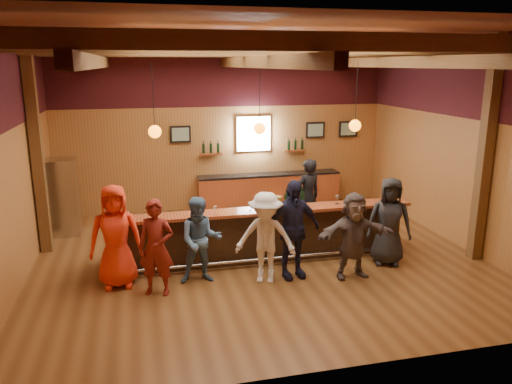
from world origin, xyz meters
TOP-DOWN VIEW (x-y plane):
  - room at (0.00, 0.06)m, footprint 9.04×9.00m
  - bar_counter at (0.02, 0.15)m, footprint 6.30×1.07m
  - back_bar_cabinet at (1.20, 3.72)m, footprint 4.00×0.52m
  - window at (0.80, 3.95)m, footprint 0.95×0.09m
  - framed_pictures at (1.67, 3.94)m, footprint 5.35×0.05m
  - wine_shelves at (0.80, 3.88)m, footprint 3.00×0.18m
  - pendant_lights at (0.00, 0.00)m, footprint 4.24×0.24m
  - stainless_fridge at (-4.10, 2.60)m, footprint 0.70×0.70m
  - customer_orange at (-2.80, -0.66)m, footprint 0.92×0.60m
  - customer_redvest at (-2.11, -1.16)m, footprint 0.72×0.59m
  - customer_denim at (-1.31, -0.85)m, footprint 0.83×0.67m
  - customer_white at (-0.16, -1.11)m, footprint 1.26×1.00m
  - customer_navy at (0.37, -1.02)m, footprint 1.15×0.60m
  - customer_brown at (1.49, -1.28)m, footprint 1.53×0.52m
  - customer_dark at (2.45, -0.84)m, footprint 1.01×0.84m
  - bartender at (1.45, 1.21)m, footprint 0.76×0.60m
  - ice_bucket at (0.32, -0.14)m, footprint 0.22×0.22m
  - bottle_a at (0.54, -0.07)m, footprint 0.08×0.08m
  - bottle_b at (0.86, -0.11)m, footprint 0.08×0.08m
  - glass_a at (-2.57, -0.24)m, footprint 0.07×0.07m
  - glass_b at (-2.09, -0.28)m, footprint 0.09×0.09m
  - glass_c at (-1.31, -0.20)m, footprint 0.08×0.08m
  - glass_d at (-0.95, -0.29)m, footprint 0.08×0.08m
  - glass_e at (-0.24, -0.19)m, footprint 0.07×0.07m
  - glass_f at (0.56, -0.16)m, footprint 0.08×0.08m
  - glass_g at (1.62, -0.13)m, footprint 0.09×0.09m
  - glass_h at (1.92, -0.11)m, footprint 0.09×0.09m

SIDE VIEW (x-z plane):
  - back_bar_cabinet at x=1.20m, z-range 0.00..0.95m
  - bar_counter at x=0.02m, z-range -0.03..1.08m
  - customer_denim at x=-1.31m, z-range 0.00..1.62m
  - customer_brown at x=1.49m, z-range 0.00..1.64m
  - customer_redvest at x=-2.11m, z-range 0.00..1.71m
  - customer_white at x=-0.16m, z-range 0.00..1.71m
  - customer_dark at x=2.45m, z-range 0.00..1.77m
  - stainless_fridge at x=-4.10m, z-range 0.00..1.80m
  - bartender at x=1.45m, z-range 0.00..1.81m
  - customer_orange at x=-2.80m, z-range 0.00..1.88m
  - customer_navy at x=0.37m, z-range 0.00..1.88m
  - glass_a at x=-2.57m, z-range 1.14..1.31m
  - ice_bucket at x=0.32m, z-range 1.11..1.35m
  - glass_e at x=-0.24m, z-range 1.15..1.31m
  - glass_c at x=-1.31m, z-range 1.15..1.32m
  - glass_d at x=-0.95m, z-range 1.15..1.33m
  - glass_f at x=0.56m, z-range 1.15..1.34m
  - glass_g at x=1.62m, z-range 1.15..1.35m
  - glass_b at x=-2.09m, z-range 1.15..1.35m
  - glass_h at x=1.92m, z-range 1.15..1.35m
  - bottle_a at x=0.54m, z-range 1.07..1.43m
  - bottle_b at x=0.86m, z-range 1.07..1.46m
  - wine_shelves at x=0.80m, z-range 1.47..1.77m
  - window at x=0.80m, z-range 1.57..2.52m
  - framed_pictures at x=1.67m, z-range 1.88..2.33m
  - pendant_lights at x=0.00m, z-range 2.02..3.39m
  - room at x=0.00m, z-range 0.95..5.47m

